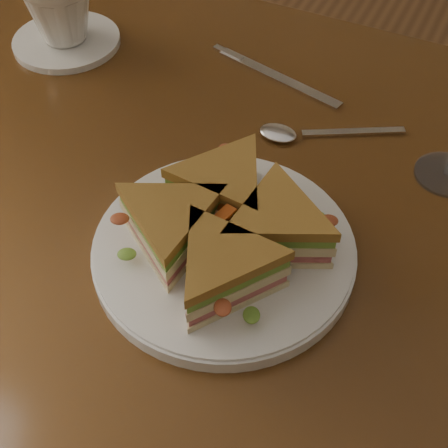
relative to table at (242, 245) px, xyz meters
name	(u,v)px	position (x,y,z in m)	size (l,w,h in m)	color
ground	(235,446)	(0.00, 0.00, -0.65)	(6.00, 6.00, 0.00)	brown
table	(242,245)	(0.00, 0.00, 0.00)	(1.20, 0.80, 0.75)	#39200D
plate	(224,251)	(0.02, -0.10, 0.11)	(0.27, 0.27, 0.02)	white
sandwich_wedges	(224,227)	(0.02, -0.10, 0.14)	(0.27, 0.27, 0.06)	beige
crisps_mound	(224,230)	(0.02, -0.10, 0.14)	(0.09, 0.09, 0.05)	#B04916
spoon	(296,133)	(0.02, 0.12, 0.10)	(0.17, 0.10, 0.01)	silver
knife	(270,74)	(-0.06, 0.22, 0.10)	(0.21, 0.07, 0.00)	silver
saucer	(67,41)	(-0.36, 0.16, 0.10)	(0.16, 0.16, 0.01)	white
coffee_cup	(60,9)	(-0.36, 0.16, 0.16)	(0.10, 0.10, 0.09)	white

